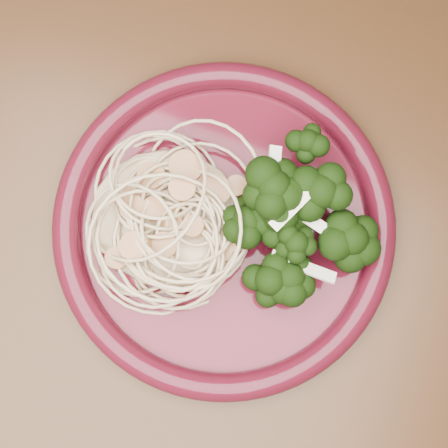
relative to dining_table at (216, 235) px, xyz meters
name	(u,v)px	position (x,y,z in m)	size (l,w,h in m)	color
dining_table	(216,235)	(0.00, 0.00, 0.00)	(1.20, 0.80, 0.75)	#472814
dinner_plate	(224,226)	(0.01, 0.00, 0.11)	(0.37, 0.37, 0.03)	#500E1C
spaghetti_pile	(169,217)	(-0.04, -0.01, 0.12)	(0.14, 0.12, 0.03)	beige
scallop_cluster	(165,208)	(-0.04, -0.01, 0.16)	(0.14, 0.14, 0.05)	tan
broccoli_pile	(293,230)	(0.07, 0.01, 0.13)	(0.10, 0.16, 0.06)	black
onion_garnish	(298,223)	(0.07, 0.01, 0.17)	(0.07, 0.10, 0.05)	white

